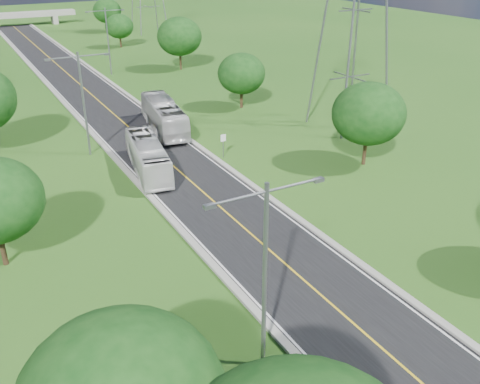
% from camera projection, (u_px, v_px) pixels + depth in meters
% --- Properties ---
extents(ground, '(260.00, 260.00, 0.00)m').
position_uv_depth(ground, '(107.00, 108.00, 67.33)').
color(ground, '#235016').
rests_on(ground, ground).
extents(road, '(8.00, 150.00, 0.06)m').
position_uv_depth(road, '(94.00, 97.00, 72.07)').
color(road, black).
rests_on(road, ground).
extents(curb_left, '(0.50, 150.00, 0.22)m').
position_uv_depth(curb_left, '(62.00, 100.00, 70.17)').
color(curb_left, gray).
rests_on(curb_left, ground).
extents(curb_right, '(0.50, 150.00, 0.22)m').
position_uv_depth(curb_right, '(124.00, 92.00, 73.89)').
color(curb_right, gray).
rests_on(curb_right, ground).
extents(speed_limit_sign, '(0.55, 0.09, 2.40)m').
position_uv_depth(speed_limit_sign, '(223.00, 142.00, 51.50)').
color(speed_limit_sign, slate).
rests_on(speed_limit_sign, ground).
extents(overpass, '(30.00, 3.00, 3.20)m').
position_uv_depth(overpass, '(12.00, 16.00, 129.59)').
color(overpass, gray).
rests_on(overpass, ground).
extents(streetlight_near_left, '(5.90, 0.25, 10.00)m').
position_uv_depth(streetlight_near_left, '(265.00, 264.00, 24.19)').
color(streetlight_near_left, slate).
rests_on(streetlight_near_left, ground).
extents(streetlight_mid_left, '(5.90, 0.25, 10.00)m').
position_uv_depth(streetlight_mid_left, '(83.00, 96.00, 50.30)').
color(streetlight_mid_left, slate).
rests_on(streetlight_mid_left, ground).
extents(streetlight_far_right, '(5.90, 0.25, 10.00)m').
position_uv_depth(streetlight_far_right, '(108.00, 36.00, 81.65)').
color(streetlight_far_right, slate).
rests_on(streetlight_far_right, ground).
extents(tree_rb, '(6.72, 6.72, 7.82)m').
position_uv_depth(tree_rb, '(369.00, 114.00, 48.47)').
color(tree_rb, black).
rests_on(tree_rb, ground).
extents(tree_rc, '(5.88, 5.88, 6.84)m').
position_uv_depth(tree_rc, '(241.00, 73.00, 65.70)').
color(tree_rc, black).
rests_on(tree_rc, ground).
extents(tree_rd, '(7.14, 7.14, 8.30)m').
position_uv_depth(tree_rd, '(179.00, 36.00, 85.17)').
color(tree_rd, black).
rests_on(tree_rd, ground).
extents(tree_re, '(5.46, 5.46, 6.35)m').
position_uv_depth(tree_re, '(119.00, 26.00, 103.59)').
color(tree_re, black).
rests_on(tree_re, ground).
extents(tree_rf, '(6.30, 6.30, 7.33)m').
position_uv_depth(tree_rf, '(107.00, 11.00, 120.68)').
color(tree_rf, black).
rests_on(tree_rf, ground).
extents(bus_outbound, '(4.62, 12.32, 3.35)m').
position_uv_depth(bus_outbound, '(164.00, 116.00, 58.62)').
color(bus_outbound, silver).
rests_on(bus_outbound, road).
extents(bus_inbound, '(4.32, 10.98, 2.98)m').
position_uv_depth(bus_inbound, '(148.00, 156.00, 48.20)').
color(bus_inbound, silver).
rests_on(bus_inbound, road).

